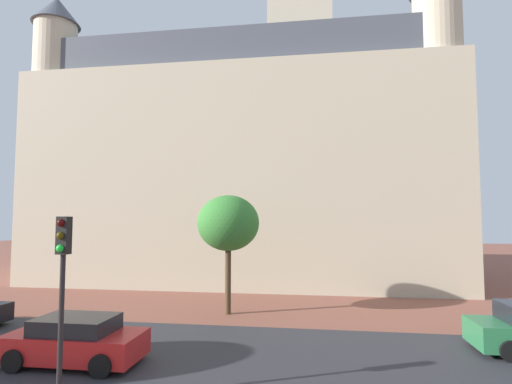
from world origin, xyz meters
TOP-DOWN VIEW (x-y plane):
  - ground_plane at (0.00, 10.00)m, footprint 120.00×120.00m
  - street_asphalt_strip at (0.00, 7.48)m, footprint 120.00×6.64m
  - landmark_building at (-3.01, 24.88)m, footprint 28.44×14.82m
  - car_red at (-5.44, 6.01)m, footprint 4.01×1.98m
  - traffic_light_pole at (-4.26, 3.52)m, footprint 0.28×0.34m
  - tree_curb_far at (-2.24, 12.76)m, footprint 2.86×2.86m

SIDE VIEW (x-z plane):
  - ground_plane at x=0.00m, z-range 0.00..0.00m
  - street_asphalt_strip at x=0.00m, z-range 0.00..0.00m
  - car_red at x=-5.44m, z-range -0.02..1.36m
  - traffic_light_pole at x=-4.26m, z-range 0.88..5.26m
  - tree_curb_far at x=-2.24m, z-range 1.40..6.83m
  - landmark_building at x=-3.01m, z-range -8.25..26.28m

